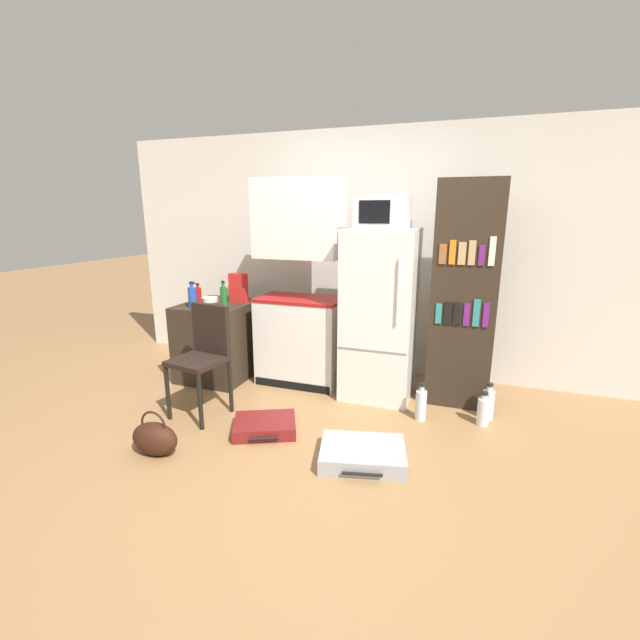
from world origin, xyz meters
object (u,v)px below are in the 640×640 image
at_px(bottle_green_tall, 224,297).
at_px(suitcase_large_flat, 265,426).
at_px(kitchen_hutch, 300,292).
at_px(refrigerator, 380,315).
at_px(chair, 204,349).
at_px(bottle_milk_white, 194,294).
at_px(water_bottle_front, 421,404).
at_px(water_bottle_middle, 488,404).
at_px(bowl, 210,299).
at_px(microwave, 383,212).
at_px(bottle_ketchup_red, 198,295).
at_px(cereal_box, 238,288).
at_px(water_bottle_back, 483,411).
at_px(suitcase_small_flat, 363,454).
at_px(bottle_blue_soda, 192,296).
at_px(handbag, 155,438).
at_px(bookshelf, 464,296).
at_px(side_table, 219,340).

relative_size(bottle_green_tall, suitcase_large_flat, 0.46).
xyz_separation_m(kitchen_hutch, refrigerator, (0.82, -0.06, -0.16)).
distance_m(refrigerator, chair, 1.59).
xyz_separation_m(bottle_milk_white, suitcase_large_flat, (1.26, -0.93, -0.82)).
distance_m(bottle_milk_white, water_bottle_front, 2.53).
relative_size(water_bottle_front, water_bottle_middle, 1.03).
distance_m(kitchen_hutch, bowl, 0.99).
xyz_separation_m(chair, water_bottle_front, (1.77, 0.47, -0.43)).
bearing_deg(suitcase_large_flat, chair, 140.58).
distance_m(microwave, bottle_ketchup_red, 2.04).
xyz_separation_m(bottle_green_tall, chair, (0.17, -0.60, -0.33)).
distance_m(cereal_box, water_bottle_back, 2.60).
distance_m(bottle_ketchup_red, water_bottle_front, 2.44).
bearing_deg(suitcase_large_flat, refrigerator, 31.29).
height_order(bottle_milk_white, bowl, bottle_milk_white).
bearing_deg(water_bottle_back, suitcase_small_flat, -133.12).
xyz_separation_m(cereal_box, chair, (0.18, -0.91, -0.37)).
distance_m(refrigerator, water_bottle_front, 0.88).
bearing_deg(refrigerator, kitchen_hutch, 176.03).
bearing_deg(bowl, refrigerator, 1.14).
bearing_deg(bottle_blue_soda, water_bottle_back, -0.06).
xyz_separation_m(bottle_ketchup_red, handbag, (0.57, -1.43, -0.75)).
height_order(refrigerator, bottle_milk_white, refrigerator).
relative_size(bottle_green_tall, handbag, 0.75).
xyz_separation_m(handbag, water_bottle_middle, (2.27, 1.39, 0.01)).
distance_m(water_bottle_middle, water_bottle_back, 0.14).
bearing_deg(bottle_milk_white, bottle_blue_soda, -57.20).
xyz_separation_m(water_bottle_front, water_bottle_back, (0.49, 0.07, -0.02)).
xyz_separation_m(kitchen_hutch, chair, (-0.50, -0.92, -0.37)).
bearing_deg(bottle_ketchup_red, water_bottle_middle, -0.79).
xyz_separation_m(bowl, water_bottle_back, (2.75, -0.29, -0.69)).
bearing_deg(water_bottle_front, bottle_green_tall, 175.91).
distance_m(microwave, cereal_box, 1.68).
bearing_deg(kitchen_hutch, water_bottle_front, -19.81).
xyz_separation_m(bookshelf, bowl, (-2.52, -0.14, -0.17)).
height_order(bottle_green_tall, bottle_ketchup_red, bottle_green_tall).
distance_m(side_table, water_bottle_front, 2.17).
relative_size(bottle_ketchup_red, water_bottle_middle, 0.66).
bearing_deg(suitcase_large_flat, water_bottle_front, 3.80).
bearing_deg(microwave, bottle_green_tall, -170.01).
relative_size(bookshelf, cereal_box, 6.56).
bearing_deg(cereal_box, side_table, -144.09).
relative_size(cereal_box, water_bottle_middle, 0.94).
height_order(kitchen_hutch, bookshelf, kitchen_hutch).
bearing_deg(water_bottle_back, handbag, -150.66).
bearing_deg(kitchen_hutch, suitcase_small_flat, -51.97).
height_order(refrigerator, handbag, refrigerator).
relative_size(handbag, water_bottle_back, 1.24).
xyz_separation_m(microwave, water_bottle_back, (0.95, -0.33, -1.58)).
relative_size(bottle_ketchup_red, suitcase_large_flat, 0.35).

